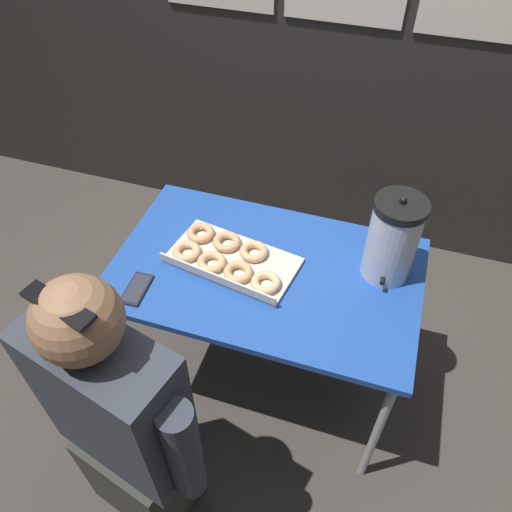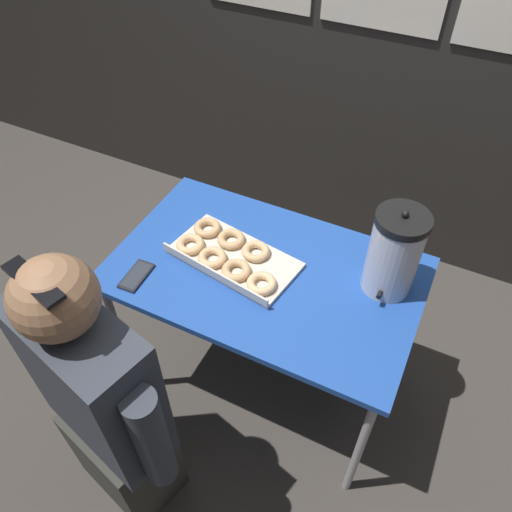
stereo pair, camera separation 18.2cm
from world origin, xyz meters
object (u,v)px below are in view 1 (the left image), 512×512
cell_phone (137,289)px  person_seated (123,425)px  donut_box (228,259)px  coffee_urn (393,239)px

cell_phone → person_seated: person_seated is taller
cell_phone → person_seated: size_ratio=0.12×
donut_box → cell_phone: size_ratio=3.40×
donut_box → person_seated: size_ratio=0.40×
coffee_urn → cell_phone: (-0.83, -0.36, -0.16)m
donut_box → coffee_urn: size_ratio=1.45×
person_seated → donut_box: bearing=-87.8°
donut_box → person_seated: (-0.13, -0.64, -0.18)m
coffee_urn → cell_phone: bearing=-156.3°
donut_box → coffee_urn: coffee_urn is taller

